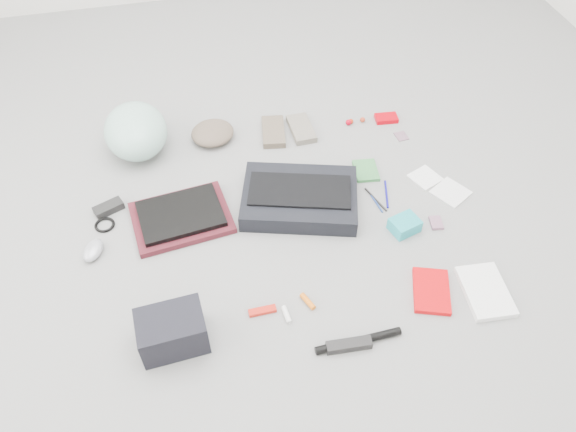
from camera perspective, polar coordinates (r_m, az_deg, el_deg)
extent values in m
plane|color=gray|center=(2.27, 0.00, -0.84)|extent=(4.00, 4.00, 0.00)
cube|color=black|center=(2.32, 1.19, 1.84)|extent=(0.54, 0.45, 0.08)
cube|color=black|center=(2.28, 1.20, 2.61)|extent=(0.45, 0.30, 0.01)
cube|color=#511720|center=(2.32, -10.77, -0.19)|extent=(0.42, 0.33, 0.03)
cube|color=black|center=(2.30, -10.85, 0.22)|extent=(0.35, 0.27, 0.02)
ellipsoid|color=#ACE1D1|center=(2.62, -15.20, 8.34)|extent=(0.30, 0.36, 0.21)
ellipsoid|color=brown|center=(2.65, -7.68, 8.37)|extent=(0.26, 0.25, 0.07)
cube|color=brown|center=(2.67, -1.50, 8.55)|extent=(0.13, 0.22, 0.03)
cube|color=gray|center=(2.68, 1.37, 8.85)|extent=(0.11, 0.20, 0.03)
cube|color=black|center=(2.42, -17.76, 0.79)|extent=(0.13, 0.10, 0.03)
torus|color=black|center=(2.38, -18.13, -0.86)|extent=(0.09, 0.09, 0.01)
ellipsoid|color=#A6A8B2|center=(2.28, -19.19, -3.29)|extent=(0.11, 0.13, 0.04)
cube|color=black|center=(1.94, -11.68, -11.39)|extent=(0.23, 0.17, 0.14)
cube|color=red|center=(2.02, -2.62, -9.60)|extent=(0.10, 0.03, 0.02)
cylinder|color=white|center=(2.00, -0.16, -9.97)|extent=(0.02, 0.07, 0.02)
cylinder|color=orange|center=(2.03, 2.02, -8.66)|extent=(0.05, 0.07, 0.02)
cube|color=black|center=(1.95, 6.21, -12.90)|extent=(0.16, 0.05, 0.03)
cylinder|color=black|center=(1.96, 7.16, -12.47)|extent=(0.30, 0.04, 0.03)
cube|color=red|center=(2.12, 14.36, -7.39)|extent=(0.19, 0.22, 0.02)
cube|color=white|center=(2.18, 19.42, -7.23)|extent=(0.17, 0.24, 0.02)
cube|color=#398041|center=(2.50, 7.92, 4.59)|extent=(0.12, 0.14, 0.02)
cylinder|color=navy|center=(2.38, 8.89, 1.45)|extent=(0.02, 0.13, 0.01)
cylinder|color=black|center=(2.39, 8.90, 1.66)|extent=(0.05, 0.15, 0.01)
cylinder|color=#100C8C|center=(2.42, 9.97, 2.21)|extent=(0.05, 0.15, 0.01)
cube|color=#21ABB7|center=(2.28, 11.76, -0.90)|extent=(0.13, 0.12, 0.05)
cube|color=gray|center=(2.34, 14.81, -0.67)|extent=(0.06, 0.08, 0.01)
cube|color=white|center=(2.52, 13.77, 3.81)|extent=(0.15, 0.15, 0.01)
cube|color=white|center=(2.49, 16.20, 2.32)|extent=(0.18, 0.18, 0.01)
sphere|color=#BA0014|center=(2.74, 6.16, 9.44)|extent=(0.03, 0.03, 0.03)
sphere|color=red|center=(2.75, 6.40, 9.53)|extent=(0.03, 0.03, 0.02)
sphere|color=#BA371D|center=(2.76, 7.58, 9.68)|extent=(0.03, 0.03, 0.03)
cube|color=#CB000D|center=(2.79, 9.95, 9.75)|extent=(0.11, 0.08, 0.02)
cube|color=gray|center=(2.71, 11.44, 7.96)|extent=(0.06, 0.07, 0.00)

